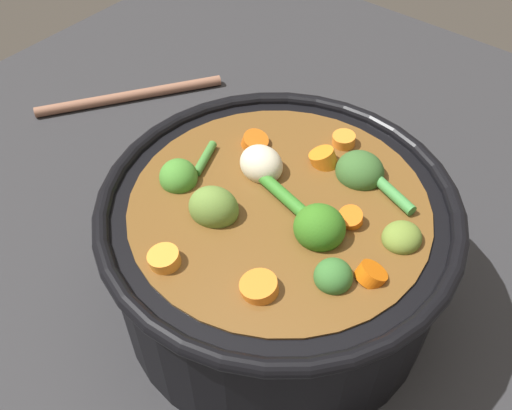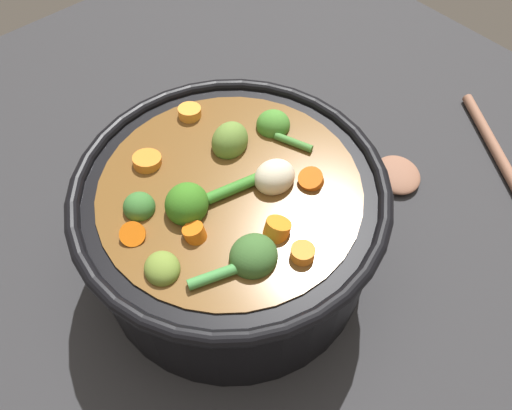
% 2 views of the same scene
% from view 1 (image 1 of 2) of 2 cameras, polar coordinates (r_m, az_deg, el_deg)
% --- Properties ---
extents(ground_plane, '(1.10, 1.10, 0.00)m').
position_cam_1_polar(ground_plane, '(0.55, 1.94, -8.89)').
color(ground_plane, '#2D2D30').
extents(cooking_pot, '(0.29, 0.29, 0.15)m').
position_cam_1_polar(cooking_pot, '(0.49, 2.16, -4.38)').
color(cooking_pot, black).
rests_on(cooking_pot, ground_plane).
extents(wooden_spoon, '(0.23, 0.22, 0.01)m').
position_cam_1_polar(wooden_spoon, '(0.72, -11.62, 7.36)').
color(wooden_spoon, '#94634B').
rests_on(wooden_spoon, ground_plane).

